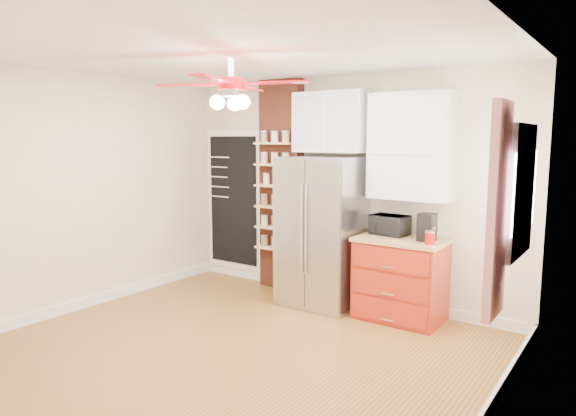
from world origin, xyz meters
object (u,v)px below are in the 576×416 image
Objects in this scene: red_cabinet at (401,279)px; ceiling_fan at (231,85)px; coffee_maker at (427,227)px; canister_left at (430,238)px; fridge at (322,232)px; pantry_jar_oats at (266,179)px; toaster_oven at (389,225)px.

ceiling_fan is at bearing -118.71° from red_cabinet.
coffee_maker reaches higher than canister_left.
fridge is at bearing -176.64° from coffee_maker.
coffee_maker is 2.22m from pantry_jar_oats.
ceiling_fan is 2.27m from pantry_jar_oats.
ceiling_fan is at bearing -60.94° from pantry_jar_oats.
coffee_maker is at bearing 1.37° from red_cabinet.
fridge is 4.37× the size of toaster_oven.
toaster_oven is at bearing 153.08° from red_cabinet.
fridge is 1.06m from red_cabinet.
canister_left is at bearing -18.46° from toaster_oven.
fridge reaches higher than coffee_maker.
coffee_maker is at bearing 2.61° from fridge.
canister_left is at bearing -6.81° from pantry_jar_oats.
pantry_jar_oats is (-1.73, 0.02, 0.43)m from toaster_oven.
toaster_oven reaches higher than canister_left.
toaster_oven is (-0.19, 0.10, 0.56)m from red_cabinet.
pantry_jar_oats is (-1.92, 0.11, 0.99)m from red_cabinet.
coffee_maker is 0.21m from canister_left.
pantry_jar_oats reaches higher than canister_left.
fridge is at bearing -9.75° from pantry_jar_oats.
ceiling_fan reaches higher than red_cabinet.
canister_left is (0.09, -0.17, -0.08)m from coffee_maker.
ceiling_fan is 3.49× the size of toaster_oven.
coffee_maker is at bearing 119.35° from canister_left.
red_cabinet is 0.65m from canister_left.
fridge is at bearing 91.76° from ceiling_fan.
red_cabinet is 6.96× the size of pantry_jar_oats.
canister_left is (0.36, -0.16, 0.51)m from red_cabinet.
ceiling_fan is at bearing -88.24° from fridge.
coffee_maker is at bearing -2.78° from pantry_jar_oats.
coffee_maker is at bearing -4.68° from toaster_oven.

